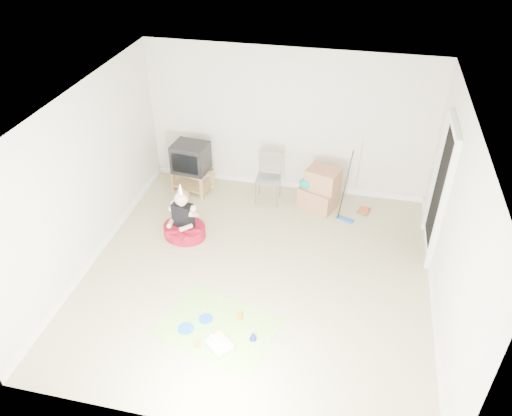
% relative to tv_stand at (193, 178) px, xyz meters
% --- Properties ---
extents(ground, '(5.00, 5.00, 0.00)m').
position_rel_tv_stand_xyz_m(ground, '(1.64, -1.98, -0.25)').
color(ground, '#BDB088').
rests_on(ground, ground).
extents(doorway_recess, '(0.02, 0.90, 2.05)m').
position_rel_tv_stand_xyz_m(doorway_recess, '(4.12, -0.78, 0.77)').
color(doorway_recess, black).
rests_on(doorway_recess, ground).
extents(tv_stand, '(0.77, 0.59, 0.43)m').
position_rel_tv_stand_xyz_m(tv_stand, '(0.00, 0.00, 0.00)').
color(tv_stand, '#9F7D48').
rests_on(tv_stand, ground).
extents(crt_tv, '(0.65, 0.56, 0.52)m').
position_rel_tv_stand_xyz_m(crt_tv, '(0.00, 0.00, 0.43)').
color(crt_tv, black).
rests_on(crt_tv, tv_stand).
extents(folding_chair, '(0.43, 0.41, 0.92)m').
position_rel_tv_stand_xyz_m(folding_chair, '(1.42, -0.05, 0.19)').
color(folding_chair, gray).
rests_on(folding_chair, ground).
extents(cardboard_boxes, '(0.73, 0.65, 0.76)m').
position_rel_tv_stand_xyz_m(cardboard_boxes, '(2.32, -0.05, 0.11)').
color(cardboard_boxes, '#A4714F').
rests_on(cardboard_boxes, ground).
extents(floor_mop, '(0.31, 0.37, 1.16)m').
position_rel_tv_stand_xyz_m(floor_mop, '(2.81, -0.34, 0.01)').
color(floor_mop, '#2361AF').
rests_on(floor_mop, ground).
extents(book_pile, '(0.23, 0.26, 0.05)m').
position_rel_tv_stand_xyz_m(book_pile, '(3.11, -0.03, -0.23)').
color(book_pile, '#236B3C').
rests_on(book_pile, ground).
extents(seated_woman, '(0.82, 0.82, 1.00)m').
position_rel_tv_stand_xyz_m(seated_woman, '(0.30, -1.34, -0.04)').
color(seated_woman, maroon).
rests_on(seated_woman, ground).
extents(party_mat, '(1.69, 1.40, 0.01)m').
position_rel_tv_stand_xyz_m(party_mat, '(1.37, -3.09, -0.25)').
color(party_mat, '#FF359B').
rests_on(party_mat, ground).
extents(birthday_cake, '(0.40, 0.39, 0.15)m').
position_rel_tv_stand_xyz_m(birthday_cake, '(1.48, -3.41, -0.21)').
color(birthday_cake, silver).
rests_on(birthday_cake, party_mat).
extents(blue_plate_near, '(0.24, 0.24, 0.01)m').
position_rel_tv_stand_xyz_m(blue_plate_near, '(1.17, -3.00, -0.24)').
color(blue_plate_near, blue).
rests_on(blue_plate_near, party_mat).
extents(blue_plate_far, '(0.22, 0.22, 0.01)m').
position_rel_tv_stand_xyz_m(blue_plate_far, '(0.97, -3.22, -0.24)').
color(blue_plate_far, blue).
rests_on(blue_plate_far, party_mat).
extents(orange_cup_near, '(0.10, 0.10, 0.08)m').
position_rel_tv_stand_xyz_m(orange_cup_near, '(1.61, -2.90, -0.21)').
color(orange_cup_near, orange).
rests_on(orange_cup_near, party_mat).
extents(orange_cup_far, '(0.07, 0.07, 0.07)m').
position_rel_tv_stand_xyz_m(orange_cup_far, '(1.21, -3.46, -0.21)').
color(orange_cup_far, orange).
rests_on(orange_cup_far, party_mat).
extents(blue_party_hat, '(0.12, 0.12, 0.14)m').
position_rel_tv_stand_xyz_m(blue_party_hat, '(1.86, -3.19, -0.18)').
color(blue_party_hat, '#1923B1').
rests_on(blue_party_hat, party_mat).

